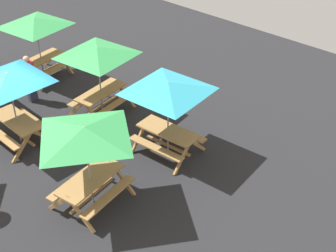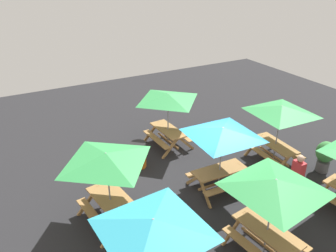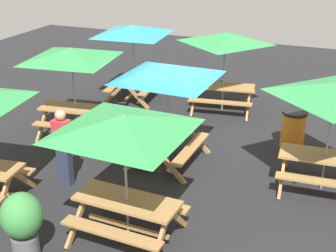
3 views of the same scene
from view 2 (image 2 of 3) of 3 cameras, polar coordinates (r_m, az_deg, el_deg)
name	(u,v)px [view 2 (image 2 of 3)]	position (r m, az deg, el deg)	size (l,w,h in m)	color
ground_plane	(206,185)	(11.39, 6.60, -10.25)	(24.83, 24.83, 0.00)	#232326
picnic_table_0	(168,101)	(12.77, 0.00, 4.39)	(2.11, 2.11, 2.34)	#A87A44
picnic_table_1	(222,136)	(10.24, 9.45, -1.80)	(2.83, 2.83, 2.34)	#A87A44
picnic_table_2	(154,231)	(6.84, -2.54, -17.79)	(2.82, 2.82, 2.34)	#A87A44
picnic_table_3	(274,190)	(8.23, 18.05, -10.58)	(2.80, 2.80, 2.34)	#A87A44
picnic_table_5	(281,114)	(12.32, 19.05, 2.04)	(2.83, 2.83, 2.34)	#A87A44
picnic_table_6	(107,163)	(8.95, -10.64, -6.34)	(2.26, 2.26, 2.34)	#A87A44
trash_bin_orange	(138,155)	(12.09, -5.18, -5.00)	(0.59, 0.59, 0.98)	orange
potted_plant_0	(325,155)	(12.96, 25.69, -4.50)	(0.67, 0.67, 1.18)	#59595B
person_standing	(297,177)	(10.91, 21.51, -8.32)	(0.37, 0.23, 1.67)	#2D334C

